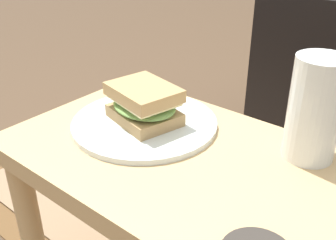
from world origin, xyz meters
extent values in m
cube|color=tan|center=(0.00, 0.00, 0.44)|extent=(0.56, 0.36, 0.04)
cylinder|color=tan|center=(-0.25, 0.14, 0.21)|extent=(0.04, 0.04, 0.43)
cylinder|color=silver|center=(-0.05, 0.72, 0.41)|extent=(0.08, 0.01, 0.01)
cylinder|color=silver|center=(-0.05, 0.72, 0.19)|extent=(0.08, 0.01, 0.01)
cube|color=brown|center=(-0.42, 0.33, 0.00)|extent=(1.02, 0.84, 0.01)
cube|color=#937556|center=(-0.42, 0.33, 0.01)|extent=(0.84, 0.68, 0.00)
cylinder|color=silver|center=(-0.10, 0.03, 0.47)|extent=(0.26, 0.26, 0.01)
cube|color=tan|center=(-0.10, 0.03, 0.48)|extent=(0.14, 0.12, 0.02)
ellipsoid|color=#729E4C|center=(-0.10, 0.03, 0.50)|extent=(0.15, 0.13, 0.02)
cube|color=beige|center=(-0.10, 0.03, 0.51)|extent=(0.13, 0.11, 0.01)
cube|color=tan|center=(-0.10, 0.03, 0.53)|extent=(0.14, 0.12, 0.02)
cylinder|color=silver|center=(0.16, 0.12, 0.54)|extent=(0.08, 0.08, 0.16)
cylinder|color=orange|center=(0.16, 0.12, 0.53)|extent=(0.07, 0.07, 0.13)
cylinder|color=white|center=(0.16, 0.12, 0.60)|extent=(0.07, 0.07, 0.01)
camera|label=1|loc=(0.33, -0.43, 0.80)|focal=42.69mm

